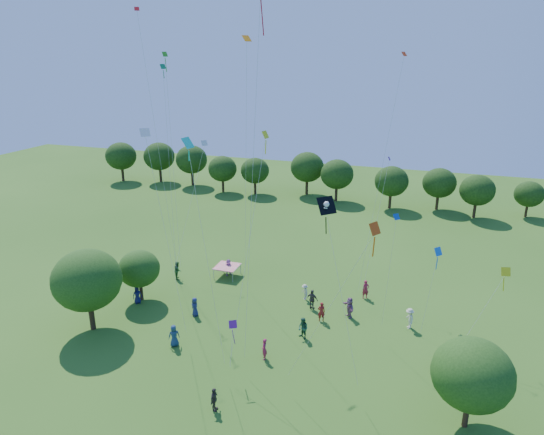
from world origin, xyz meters
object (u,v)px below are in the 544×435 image
at_px(near_tree_east, 472,374).
at_px(near_tree_west, 87,280).
at_px(pirate_kite, 327,209).
at_px(tent_blue, 458,361).
at_px(tent_red_stripe, 227,267).
at_px(red_high_kite, 258,67).
at_px(near_tree_north, 139,269).

bearing_deg(near_tree_east, near_tree_west, 176.05).
distance_m(near_tree_east, pirate_kite, 12.53).
distance_m(near_tree_east, tent_blue, 5.73).
bearing_deg(pirate_kite, tent_blue, 23.49).
distance_m(tent_red_stripe, tent_blue, 23.06).
bearing_deg(pirate_kite, red_high_kite, 159.44).
height_order(tent_red_stripe, red_high_kite, red_high_kite).
bearing_deg(red_high_kite, near_tree_east, -12.86).
xyz_separation_m(near_tree_north, tent_red_stripe, (5.34, 6.87, -2.00)).
relative_size(tent_red_stripe, pirate_kite, 0.19).
bearing_deg(near_tree_north, near_tree_east, -15.36).
bearing_deg(red_high_kite, tent_red_stripe, 124.07).
height_order(tent_blue, pirate_kite, pirate_kite).
relative_size(tent_blue, pirate_kite, 0.19).
bearing_deg(tent_red_stripe, pirate_kite, -45.98).
xyz_separation_m(near_tree_north, near_tree_east, (26.89, -7.38, 0.59)).
distance_m(near_tree_west, tent_blue, 27.87).
bearing_deg(near_tree_north, pirate_kite, -18.75).
relative_size(near_tree_west, tent_red_stripe, 3.06).
distance_m(near_tree_east, tent_red_stripe, 25.96).
bearing_deg(near_tree_west, red_high_kite, 5.34).
xyz_separation_m(near_tree_east, red_high_kite, (-14.07, 3.21, 16.58)).
height_order(near_tree_west, tent_red_stripe, near_tree_west).
xyz_separation_m(tent_red_stripe, pirate_kite, (12.49, -12.93, 11.15)).
bearing_deg(tent_blue, near_tree_east, -85.83).
height_order(near_tree_east, pirate_kite, pirate_kite).
bearing_deg(near_tree_north, tent_red_stripe, 52.12).
bearing_deg(tent_blue, red_high_kite, -172.16).
relative_size(near_tree_east, red_high_kite, 0.23).
distance_m(near_tree_north, pirate_kite, 20.94).
bearing_deg(near_tree_west, near_tree_east, -3.95).
bearing_deg(near_tree_west, near_tree_north, 79.83).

